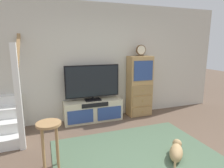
{
  "coord_description": "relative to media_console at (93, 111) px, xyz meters",
  "views": [
    {
      "loc": [
        -1.32,
        -1.94,
        1.77
      ],
      "look_at": [
        -0.02,
        1.7,
        0.97
      ],
      "focal_mm": 30.59,
      "sensor_mm": 36.0,
      "label": 1
    }
  ],
  "objects": [
    {
      "name": "back_wall",
      "position": [
        0.3,
        0.27,
        1.1
      ],
      "size": [
        6.4,
        0.12,
        2.7
      ],
      "primitive_type": "cube",
      "color": "beige",
      "rests_on": "ground_plane"
    },
    {
      "name": "area_rug",
      "position": [
        0.3,
        -1.59,
        -0.24
      ],
      "size": [
        2.6,
        1.8,
        0.01
      ],
      "primitive_type": "cube",
      "color": "#4C664C",
      "rests_on": "ground_plane"
    },
    {
      "name": "television",
      "position": [
        0.0,
        0.02,
        0.68
      ],
      "size": [
        1.25,
        0.22,
        0.82
      ],
      "color": "black",
      "rests_on": "media_console"
    },
    {
      "name": "desk_clock",
      "position": [
        1.2,
        -0.0,
        1.38
      ],
      "size": [
        0.24,
        0.08,
        0.27
      ],
      "color": "#4C3823",
      "rests_on": "side_cabinet"
    },
    {
      "name": "bar_stool_near",
      "position": [
        -1.01,
        -1.55,
        0.29
      ],
      "size": [
        0.34,
        0.34,
        0.73
      ],
      "color": "#A37A4C",
      "rests_on": "ground_plane"
    },
    {
      "name": "dog",
      "position": [
        0.86,
        -1.91,
        -0.13
      ],
      "size": [
        0.44,
        0.46,
        0.23
      ],
      "color": "tan",
      "rests_on": "ground_plane"
    },
    {
      "name": "side_cabinet",
      "position": [
        1.2,
        0.01,
        0.5
      ],
      "size": [
        0.58,
        0.38,
        1.49
      ],
      "color": "tan",
      "rests_on": "ground_plane"
    },
    {
      "name": "media_console",
      "position": [
        0.0,
        0.0,
        0.0
      ],
      "size": [
        1.34,
        0.38,
        0.5
      ],
      "color": "beige",
      "rests_on": "ground_plane"
    }
  ]
}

